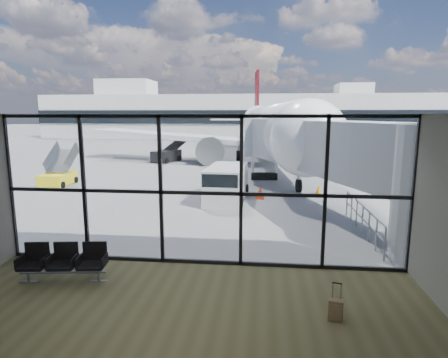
% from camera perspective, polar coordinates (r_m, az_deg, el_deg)
% --- Properties ---
extents(ground, '(220.00, 220.00, 0.00)m').
position_cam_1_polar(ground, '(50.90, 4.02, 4.77)').
color(ground, slate).
rests_on(ground, ground).
extents(lounge_shell, '(12.02, 8.01, 4.51)m').
position_cam_1_polar(lounge_shell, '(6.42, -10.89, -7.03)').
color(lounge_shell, brown).
rests_on(lounge_shell, ground).
extents(glass_curtain_wall, '(12.10, 0.12, 4.50)m').
position_cam_1_polar(glass_curtain_wall, '(11.06, -3.60, -1.90)').
color(glass_curtain_wall, white).
rests_on(glass_curtain_wall, ground).
extents(jet_bridge, '(8.00, 16.50, 4.33)m').
position_cam_1_polar(jet_bridge, '(18.09, 15.86, 3.98)').
color(jet_bridge, '#AFB3B5').
rests_on(jet_bridge, ground).
extents(apron_railing, '(0.06, 5.46, 1.11)m').
position_cam_1_polar(apron_railing, '(15.14, 20.37, -5.22)').
color(apron_railing, gray).
rests_on(apron_railing, ground).
extents(far_terminal, '(80.00, 12.20, 11.00)m').
position_cam_1_polar(far_terminal, '(72.68, 4.25, 9.61)').
color(far_terminal, '#B7B6B2').
rests_on(far_terminal, ground).
extents(tree_0, '(4.95, 4.95, 7.12)m').
position_cam_1_polar(tree_0, '(95.01, -23.75, 9.12)').
color(tree_0, '#382619').
rests_on(tree_0, ground).
extents(tree_1, '(5.61, 5.61, 8.07)m').
position_cam_1_polar(tree_1, '(92.21, -20.49, 9.72)').
color(tree_1, '#382619').
rests_on(tree_1, ground).
extents(tree_2, '(6.27, 6.27, 9.03)m').
position_cam_1_polar(tree_2, '(89.72, -17.03, 10.32)').
color(tree_2, '#382619').
rests_on(tree_2, ground).
extents(tree_3, '(4.95, 4.95, 7.12)m').
position_cam_1_polar(tree_3, '(87.55, -13.32, 9.69)').
color(tree_3, '#382619').
rests_on(tree_3, ground).
extents(tree_4, '(5.61, 5.61, 8.07)m').
position_cam_1_polar(tree_4, '(85.77, -9.49, 10.23)').
color(tree_4, '#382619').
rests_on(tree_4, ground).
extents(tree_5, '(6.27, 6.27, 9.03)m').
position_cam_1_polar(tree_5, '(84.38, -5.51, 10.75)').
color(tree_5, '#382619').
rests_on(tree_5, ground).
extents(seating_row, '(2.31, 0.92, 1.03)m').
position_cam_1_polar(seating_row, '(11.31, -23.15, -11.28)').
color(seating_row, gray).
rests_on(seating_row, ground).
extents(suitcase, '(0.35, 0.28, 0.85)m').
position_cam_1_polar(suitcase, '(9.04, 16.64, -18.57)').
color(suitcase, olive).
rests_on(suitcase, ground).
extents(airliner, '(35.22, 40.91, 10.54)m').
position_cam_1_polar(airliner, '(37.43, 7.00, 7.82)').
color(airliner, white).
rests_on(airliner, ground).
extents(service_van, '(2.22, 4.27, 1.82)m').
position_cam_1_polar(service_van, '(19.50, 0.32, -0.67)').
color(service_van, silver).
rests_on(service_van, ground).
extents(belt_loader, '(2.70, 4.31, 1.88)m').
position_cam_1_polar(belt_loader, '(36.18, -8.66, 3.62)').
color(belt_loader, black).
rests_on(belt_loader, ground).
extents(mobile_stairs, '(1.79, 3.15, 2.15)m').
position_cam_1_polar(mobile_stairs, '(26.22, -23.93, 0.28)').
color(mobile_stairs, yellow).
rests_on(mobile_stairs, ground).
extents(traffic_cone_a, '(0.36, 0.36, 0.52)m').
position_cam_1_polar(traffic_cone_a, '(26.99, 1.16, 0.80)').
color(traffic_cone_a, '#F5380C').
rests_on(traffic_cone_a, ground).
extents(traffic_cone_b, '(0.48, 0.48, 0.68)m').
position_cam_1_polar(traffic_cone_b, '(20.24, 5.54, -2.08)').
color(traffic_cone_b, '#FF3F0D').
rests_on(traffic_cone_b, ground).
extents(traffic_cone_c, '(0.37, 0.37, 0.53)m').
position_cam_1_polar(traffic_cone_c, '(21.99, 14.25, -1.58)').
color(traffic_cone_c, orange).
rests_on(traffic_cone_c, ground).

